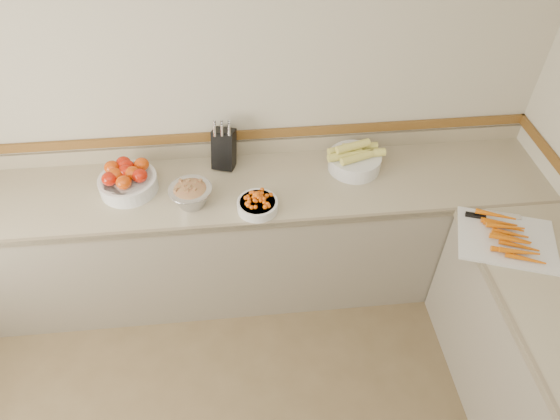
{
  "coord_description": "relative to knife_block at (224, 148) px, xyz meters",
  "views": [
    {
      "loc": [
        0.16,
        -0.56,
        2.88
      ],
      "look_at": [
        0.35,
        1.35,
        1.0
      ],
      "focal_mm": 32.0,
      "sensor_mm": 36.0,
      "label": 1
    }
  ],
  "objects": [
    {
      "name": "cutting_board",
      "position": [
        1.48,
        -0.79,
        -0.11
      ],
      "size": [
        0.6,
        0.53,
        0.07
      ],
      "color": "silver",
      "rests_on": "counter_right"
    },
    {
      "name": "tomato_bowl",
      "position": [
        -0.57,
        -0.17,
        -0.05
      ],
      "size": [
        0.34,
        0.34,
        0.17
      ],
      "color": "silver",
      "rests_on": "counter_back"
    },
    {
      "name": "knife_block",
      "position": [
        0.0,
        0.0,
        0.0
      ],
      "size": [
        0.17,
        0.19,
        0.32
      ],
      "color": "black",
      "rests_on": "counter_back"
    },
    {
      "name": "rhubarb_bowl",
      "position": [
        -0.2,
        -0.33,
        -0.06
      ],
      "size": [
        0.25,
        0.25,
        0.14
      ],
      "color": "#B2B2BA",
      "rests_on": "counter_back"
    },
    {
      "name": "back_wall",
      "position": [
        -0.06,
        0.11,
        0.27
      ],
      "size": [
        4.0,
        0.0,
        4.0
      ],
      "primitive_type": "plane",
      "rotation": [
        1.57,
        0.0,
        0.0
      ],
      "color": "#BAB29A",
      "rests_on": "ground_plane"
    },
    {
      "name": "corn_bowl",
      "position": [
        0.79,
        -0.11,
        -0.06
      ],
      "size": [
        0.36,
        0.33,
        0.19
      ],
      "color": "silver",
      "rests_on": "counter_back"
    },
    {
      "name": "cherry_tomato_bowl",
      "position": [
        0.17,
        -0.42,
        -0.09
      ],
      "size": [
        0.23,
        0.23,
        0.13
      ],
      "color": "silver",
      "rests_on": "counter_back"
    },
    {
      "name": "counter_back",
      "position": [
        -0.06,
        -0.22,
        -0.58
      ],
      "size": [
        4.0,
        0.65,
        1.08
      ],
      "color": "tan",
      "rests_on": "ground_plane"
    }
  ]
}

